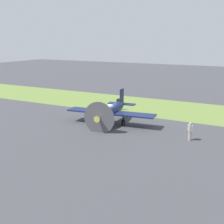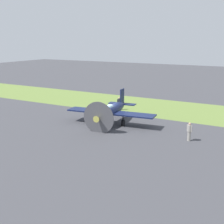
{
  "view_description": "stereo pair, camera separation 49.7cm",
  "coord_description": "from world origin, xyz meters",
  "px_view_note": "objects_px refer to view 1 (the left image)",
  "views": [
    {
      "loc": [
        -15.92,
        28.08,
        9.09
      ],
      "look_at": [
        -0.79,
        -0.05,
        1.29
      ],
      "focal_mm": 48.0,
      "sensor_mm": 36.0,
      "label": 1
    },
    {
      "loc": [
        -16.36,
        27.84,
        9.09
      ],
      "look_at": [
        -0.79,
        -0.05,
        1.29
      ],
      "focal_mm": 48.0,
      "sensor_mm": 36.0,
      "label": 2
    }
  ],
  "objects_px": {
    "airplane_lead": "(111,111)",
    "ground_crew_chief": "(118,103)",
    "runway_marker_cone": "(92,107)",
    "ground_crew_mechanic": "(190,131)"
  },
  "relations": [
    {
      "from": "ground_crew_mechanic",
      "to": "runway_marker_cone",
      "type": "height_order",
      "value": "ground_crew_mechanic"
    },
    {
      "from": "airplane_lead",
      "to": "ground_crew_chief",
      "type": "distance_m",
      "value": 6.65
    },
    {
      "from": "airplane_lead",
      "to": "ground_crew_chief",
      "type": "relative_size",
      "value": 5.77
    },
    {
      "from": "ground_crew_chief",
      "to": "ground_crew_mechanic",
      "type": "height_order",
      "value": "same"
    },
    {
      "from": "ground_crew_chief",
      "to": "runway_marker_cone",
      "type": "bearing_deg",
      "value": 139.67
    },
    {
      "from": "runway_marker_cone",
      "to": "ground_crew_chief",
      "type": "bearing_deg",
      "value": -161.13
    },
    {
      "from": "airplane_lead",
      "to": "runway_marker_cone",
      "type": "height_order",
      "value": "airplane_lead"
    },
    {
      "from": "ground_crew_mechanic",
      "to": "airplane_lead",
      "type": "bearing_deg",
      "value": -159.52
    },
    {
      "from": "airplane_lead",
      "to": "ground_crew_chief",
      "type": "bearing_deg",
      "value": -76.46
    },
    {
      "from": "airplane_lead",
      "to": "ground_crew_mechanic",
      "type": "relative_size",
      "value": 5.77
    }
  ]
}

